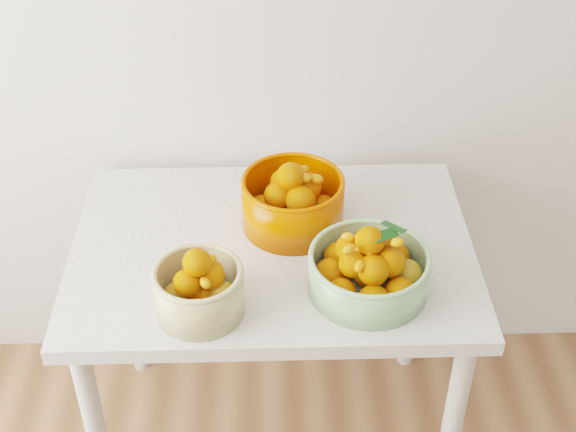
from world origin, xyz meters
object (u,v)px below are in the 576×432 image
table (273,273)px  bowl_green (369,268)px  bowl_cream (199,289)px  bowl_orange (293,201)px

table → bowl_green: size_ratio=2.71×
bowl_cream → bowl_green: bearing=9.2°
bowl_cream → bowl_green: 0.39m
table → bowl_cream: bowl_cream is taller
bowl_green → bowl_orange: size_ratio=1.42×
bowl_cream → bowl_orange: bearing=55.0°
bowl_orange → bowl_cream: bearing=-125.0°
bowl_cream → bowl_green: size_ratio=0.55×
bowl_green → bowl_cream: bearing=-170.8°
table → bowl_cream: bearing=-125.4°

